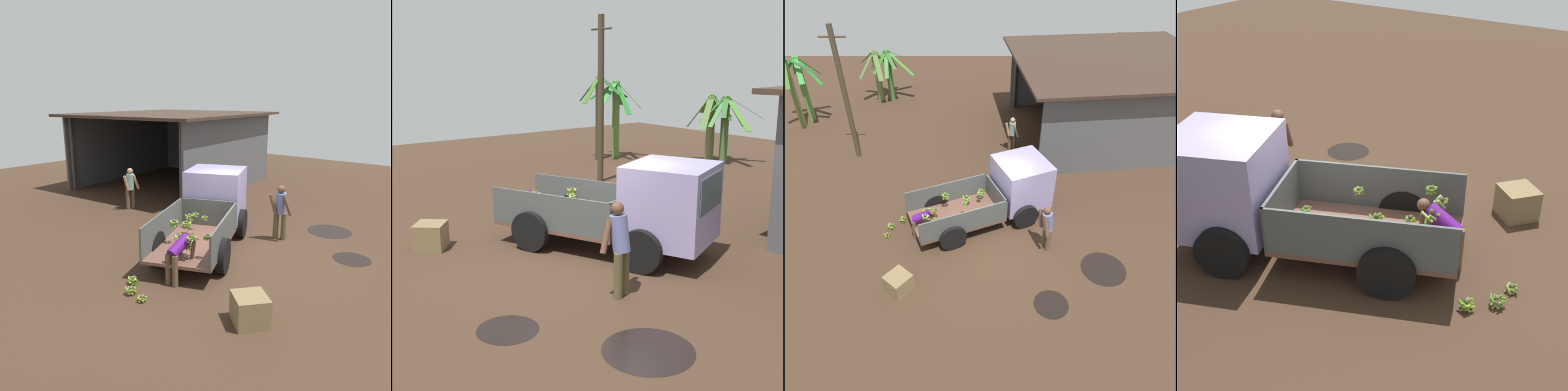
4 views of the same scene
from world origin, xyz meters
The scene contains 14 objects.
ground centered at (0.00, 0.00, 0.00)m, with size 36.00×36.00×0.00m, color #3E2B1D.
mud_patch_0 centered at (1.65, -2.97, 0.00)m, with size 0.98×0.98×0.01m, color black.
mud_patch_1 centered at (3.44, -1.68, 0.00)m, with size 1.37×1.37×0.01m, color black.
cargo_truck centered at (0.65, 0.99, 1.08)m, with size 5.00×3.40×2.05m.
warehouse_shed centered at (5.93, 7.07, 2.57)m, with size 9.20×8.31×3.51m.
banana_palm_2 centered at (11.86, 8.22, 1.93)m, with size 2.97×2.37×3.42m.
banana_palm_3 centered at (7.53, 12.79, 1.66)m, with size 2.88×2.95×3.05m.
person_foreground_visitor centered at (1.73, -0.76, 0.95)m, with size 0.52×0.73×1.71m.
person_worker_loading centered at (-2.25, -0.25, 0.71)m, with size 0.80×0.57×1.16m.
person_bystander_near_shed centered at (1.06, 5.24, 0.90)m, with size 0.64×0.47×1.62m.
banana_bunch_on_ground_0 centered at (-3.04, 0.48, 0.11)m, with size 0.26×0.25×0.21m.
banana_bunch_on_ground_1 centered at (-3.39, 0.15, 0.11)m, with size 0.26×0.26×0.20m.
banana_bunch_on_ground_2 centered at (-3.45, -0.27, 0.09)m, with size 0.22×0.22×0.17m.
wooden_crate_0 centered at (-2.67, -2.45, 0.29)m, with size 0.64×0.64×0.58m, color brown.
Camera 1 is at (-8.31, -5.78, 4.19)m, focal length 35.00 mm.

